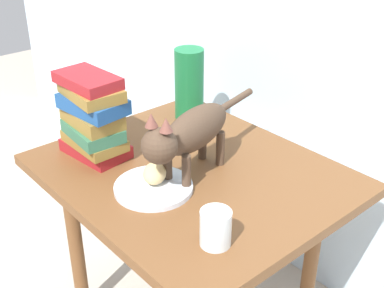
# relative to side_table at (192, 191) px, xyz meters

# --- Properties ---
(side_table) EXTENTS (0.80, 0.67, 0.55)m
(side_table) POSITION_rel_side_table_xyz_m (0.00, 0.00, 0.00)
(side_table) COLOR brown
(side_table) RESTS_ON ground
(plate) EXTENTS (0.20, 0.20, 0.01)m
(plate) POSITION_rel_side_table_xyz_m (0.01, -0.14, 0.08)
(plate) COLOR silver
(plate) RESTS_ON side_table
(bread_roll) EXTENTS (0.10, 0.10, 0.05)m
(bread_roll) POSITION_rel_side_table_xyz_m (0.00, -0.13, 0.11)
(bread_roll) COLOR #E0BC7A
(bread_roll) RESTS_ON plate
(cat) EXTENTS (0.16, 0.47, 0.23)m
(cat) POSITION_rel_side_table_xyz_m (0.02, -0.03, 0.20)
(cat) COLOR #4C3828
(cat) RESTS_ON side_table
(book_stack) EXTENTS (0.22, 0.15, 0.25)m
(book_stack) POSITION_rel_side_table_xyz_m (-0.24, -0.16, 0.19)
(book_stack) COLOR maroon
(book_stack) RESTS_ON side_table
(green_vase) EXTENTS (0.09, 0.09, 0.23)m
(green_vase) POSITION_rel_side_table_xyz_m (-0.26, 0.22, 0.19)
(green_vase) COLOR #196B38
(green_vase) RESTS_ON side_table
(candle_jar) EXTENTS (0.07, 0.07, 0.08)m
(candle_jar) POSITION_rel_side_table_xyz_m (0.27, -0.17, 0.11)
(candle_jar) COLOR silver
(candle_jar) RESTS_ON side_table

